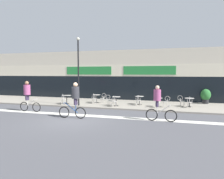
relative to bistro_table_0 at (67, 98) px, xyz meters
name	(u,v)px	position (x,y,z in m)	size (l,w,h in m)	color
ground_plane	(72,121)	(3.44, -5.59, -0.67)	(120.00, 120.00, 0.00)	#4C4C51
sidewalk_slab	(109,104)	(3.44, 1.66, -0.61)	(40.00, 5.50, 0.12)	gray
storefront_facade	(122,75)	(3.44, 6.37, 1.93)	(40.00, 4.06, 5.21)	beige
bike_lane_stripe	(84,115)	(3.44, -3.89, -0.66)	(36.00, 0.70, 0.01)	silver
bistro_table_0	(67,98)	(0.00, 0.00, 0.00)	(0.78, 0.78, 0.76)	black
bistro_table_1	(97,97)	(2.29, 1.43, -0.01)	(0.69, 0.69, 0.75)	black
bistro_table_2	(116,99)	(4.56, 0.11, 0.00)	(0.69, 0.69, 0.78)	black
bistro_table_3	(140,99)	(6.28, 1.44, -0.02)	(0.74, 0.74, 0.73)	black
bistro_table_4	(158,100)	(7.96, 0.60, -0.03)	(0.66, 0.66, 0.73)	black
bistro_table_5	(189,101)	(10.37, 1.37, -0.04)	(0.73, 0.73, 0.71)	black
cafe_chair_0_near	(63,99)	(0.01, -0.62, -0.03)	(0.45, 0.60, 0.90)	#B7B2AD
cafe_chair_1_near	(94,98)	(2.30, 0.80, -0.03)	(0.44, 0.60, 0.90)	#B7B2AD
cafe_chair_1_side	(103,97)	(2.92, 1.42, -0.03)	(0.58, 0.41, 0.90)	#B7B2AD
cafe_chair_2_near	(114,101)	(4.56, -0.52, -0.03)	(0.40, 0.58, 0.90)	#B7B2AD
cafe_chair_2_side	(109,99)	(3.93, 0.12, -0.03)	(0.59, 0.43, 0.90)	#B7B2AD
cafe_chair_3_near	(138,99)	(6.28, 0.81, -0.03)	(0.41, 0.58, 0.90)	#B7B2AD
cafe_chair_4_near	(157,101)	(7.95, -0.02, -0.03)	(0.45, 0.60, 0.90)	#B7B2AD
cafe_chair_4_side	(166,101)	(8.58, 0.61, -0.03)	(0.59, 0.43, 0.90)	#B7B2AD
cafe_chair_5_near	(190,101)	(10.36, 0.74, -0.03)	(0.43, 0.59, 0.90)	#B7B2AD
cafe_chair_5_side	(181,100)	(9.74, 1.37, -0.03)	(0.59, 0.43, 0.90)	#B7B2AD
planter_pot	(206,96)	(11.83, 3.80, 0.16)	(0.87, 0.87, 1.31)	#232326
lamp_post	(78,67)	(1.47, -0.60, 2.70)	(0.26, 0.26, 5.68)	black
cyclist_0	(75,97)	(3.30, -4.93, 0.66)	(1.83, 0.54, 2.26)	black
cyclist_1	(158,101)	(8.39, -4.20, 0.53)	(1.83, 0.49, 2.12)	black
cyclist_2	(28,94)	(-1.15, -3.73, 0.67)	(1.79, 0.49, 2.26)	black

